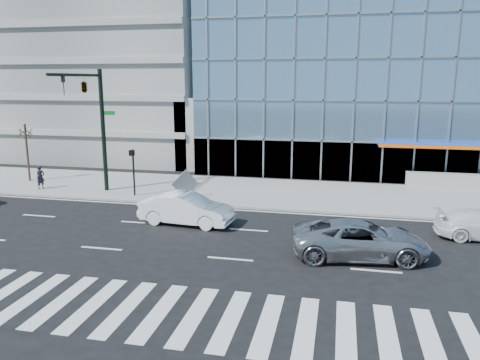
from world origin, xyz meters
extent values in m
plane|color=black|center=(0.00, 0.00, 0.00)|extent=(160.00, 160.00, 0.00)
cube|color=gray|center=(0.00, 8.00, 0.07)|extent=(120.00, 8.00, 0.15)
cube|color=#6E95B7|center=(14.00, 26.00, 7.50)|extent=(42.00, 26.00, 15.00)
cube|color=gray|center=(-20.00, 26.00, 10.00)|extent=(24.00, 24.00, 20.00)
cube|color=gray|center=(-6.00, 18.00, 3.00)|extent=(6.00, 8.00, 6.00)
cylinder|color=black|center=(-11.00, 6.00, 4.15)|extent=(0.28, 0.28, 8.00)
cylinder|color=black|center=(-11.00, 3.20, 7.75)|extent=(0.18, 5.60, 0.18)
imported|color=black|center=(-11.00, 1.80, 7.15)|extent=(0.18, 0.22, 1.10)
imported|color=black|center=(-11.00, 4.00, 7.15)|extent=(0.48, 2.24, 0.90)
cube|color=#0C591E|center=(-10.55, 6.00, 5.35)|extent=(0.90, 0.05, 0.25)
cylinder|color=black|center=(-8.50, 5.00, 1.65)|extent=(0.12, 0.12, 3.00)
cube|color=black|center=(-8.50, 4.85, 2.95)|extent=(0.30, 0.25, 0.35)
cylinder|color=#332319|center=(-18.00, 7.50, 2.25)|extent=(0.16, 0.16, 4.20)
ellipsoid|color=#332319|center=(-18.00, 7.50, 3.93)|extent=(1.10, 1.10, 0.90)
imported|color=#B0AFB4|center=(5.39, -2.59, 0.81)|extent=(6.10, 3.40, 1.61)
imported|color=white|center=(-3.40, 0.34, 0.82)|extent=(5.11, 2.20, 1.64)
imported|color=black|center=(-15.56, 5.37, 0.95)|extent=(0.58, 0.69, 1.60)
cube|color=#959595|center=(-5.05, 5.02, 1.07)|extent=(1.45, 1.22, 1.83)
camera|label=1|loc=(4.38, -22.25, 7.49)|focal=35.00mm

